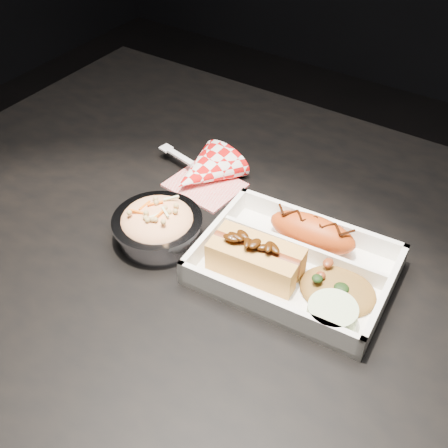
{
  "coord_description": "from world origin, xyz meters",
  "views": [
    {
      "loc": [
        0.28,
        -0.5,
        1.3
      ],
      "look_at": [
        -0.03,
        -0.04,
        0.81
      ],
      "focal_mm": 45.0,
      "sensor_mm": 36.0,
      "label": 1
    }
  ],
  "objects": [
    {
      "name": "hotdog",
      "position": [
        0.02,
        -0.05,
        0.78
      ],
      "size": [
        0.13,
        0.07,
        0.06
      ],
      "rotation": [
        0.0,
        0.0,
        0.09
      ],
      "color": "gold",
      "rests_on": "food_tray"
    },
    {
      "name": "fried_rice_mound",
      "position": [
        0.13,
        -0.03,
        0.77
      ],
      "size": [
        0.11,
        0.09,
        0.03
      ],
      "primitive_type": "ellipsoid",
      "rotation": [
        0.0,
        0.0,
        0.07
      ],
      "color": "olive",
      "rests_on": "food_tray"
    },
    {
      "name": "food_tray",
      "position": [
        0.07,
        -0.02,
        0.76
      ],
      "size": [
        0.26,
        0.2,
        0.04
      ],
      "rotation": [
        0.0,
        0.0,
        0.07
      ],
      "color": "white",
      "rests_on": "dining_table"
    },
    {
      "name": "cupcake_liner",
      "position": [
        0.15,
        -0.07,
        0.77
      ],
      "size": [
        0.06,
        0.06,
        0.03
      ],
      "primitive_type": "cylinder",
      "color": "beige",
      "rests_on": "food_tray"
    },
    {
      "name": "dining_table",
      "position": [
        0.0,
        0.0,
        0.66
      ],
      "size": [
        1.2,
        0.8,
        0.75
      ],
      "color": "black",
      "rests_on": "ground"
    },
    {
      "name": "foil_coleslaw_cup",
      "position": [
        -0.12,
        -0.07,
        0.78
      ],
      "size": [
        0.13,
        0.13,
        0.06
      ],
      "color": "silver",
      "rests_on": "dining_table"
    },
    {
      "name": "fried_pastry",
      "position": [
        0.06,
        0.04,
        0.78
      ],
      "size": [
        0.13,
        0.06,
        0.05
      ],
      "primitive_type": "ellipsoid",
      "rotation": [
        0.0,
        0.0,
        0.07
      ],
      "color": "#C34713",
      "rests_on": "food_tray"
    },
    {
      "name": "napkin_fork",
      "position": [
        -0.15,
        0.08,
        0.77
      ],
      "size": [
        0.17,
        0.13,
        0.1
      ],
      "rotation": [
        0.0,
        0.0,
        -0.2
      ],
      "color": "red",
      "rests_on": "dining_table"
    }
  ]
}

